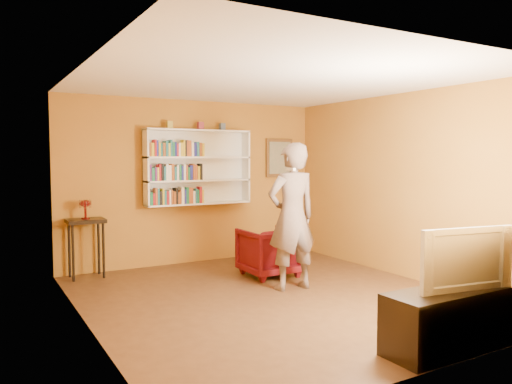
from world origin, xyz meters
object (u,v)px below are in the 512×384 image
ruby_lustre (85,205)px  armchair (269,252)px  bookshelf (197,167)px  person (292,217)px  tv_cabinet (458,318)px  television (459,257)px  console_table (86,229)px

ruby_lustre → armchair: ruby_lustre is taller
bookshelf → person: (0.42, -2.19, -0.62)m
tv_cabinet → television: television is taller
bookshelf → armchair: bearing=-68.1°
television → bookshelf: bearing=106.9°
ruby_lustre → tv_cabinet: ruby_lustre is taller
television → person: bearing=103.7°
ruby_lustre → armchair: bearing=-27.3°
television → armchair: bearing=100.4°
television → tv_cabinet: bearing=9.5°
bookshelf → television: size_ratio=1.80×
person → tv_cabinet: 2.58m
armchair → tv_cabinet: size_ratio=0.50×
armchair → tv_cabinet: 3.27m
ruby_lustre → television: ruby_lustre is taller
bookshelf → armchair: 1.94m
tv_cabinet → television: (-0.00, 0.00, 0.57)m
console_table → armchair: size_ratio=1.10×
tv_cabinet → television: 0.57m
bookshelf → television: 4.76m
ruby_lustre → bookshelf: bearing=5.0°
ruby_lustre → person: bearing=-42.0°
console_table → ruby_lustre: ruby_lustre is taller
armchair → ruby_lustre: bearing=-26.7°
bookshelf → tv_cabinet: bearing=-82.6°
person → television: (0.18, -2.47, -0.13)m
console_table → tv_cabinet: size_ratio=0.55×
person → tv_cabinet: person is taller
bookshelf → console_table: 2.03m
person → ruby_lustre: bearing=-39.5°
armchair → bookshelf: bearing=-67.5°
console_table → armchair: (2.38, -1.23, -0.36)m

